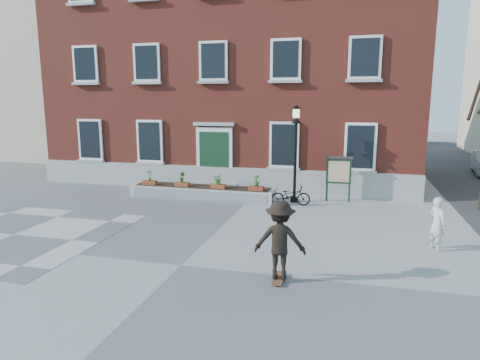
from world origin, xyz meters
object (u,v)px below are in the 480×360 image
(bicycle, at_px, (291,195))
(notice_board, at_px, (339,171))
(lamp_post, at_px, (296,140))
(skateboarder, at_px, (280,240))
(bystander, at_px, (437,224))

(bicycle, xyz_separation_m, notice_board, (1.79, 1.19, 0.86))
(lamp_post, relative_size, notice_board, 2.10)
(notice_board, relative_size, skateboarder, 0.98)
(bicycle, height_order, lamp_post, lamp_post)
(bystander, height_order, lamp_post, lamp_post)
(bystander, relative_size, notice_board, 0.81)
(lamp_post, distance_m, skateboarder, 8.03)
(bicycle, relative_size, bystander, 1.02)
(bicycle, relative_size, notice_board, 0.83)
(skateboarder, bearing_deg, bystander, 39.38)
(lamp_post, relative_size, skateboarder, 2.06)
(bicycle, xyz_separation_m, bystander, (4.65, -4.01, 0.35))
(lamp_post, height_order, skateboarder, lamp_post)
(bicycle, xyz_separation_m, lamp_post, (0.06, 0.65, 2.13))
(bystander, xyz_separation_m, notice_board, (-2.87, 5.20, 0.51))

